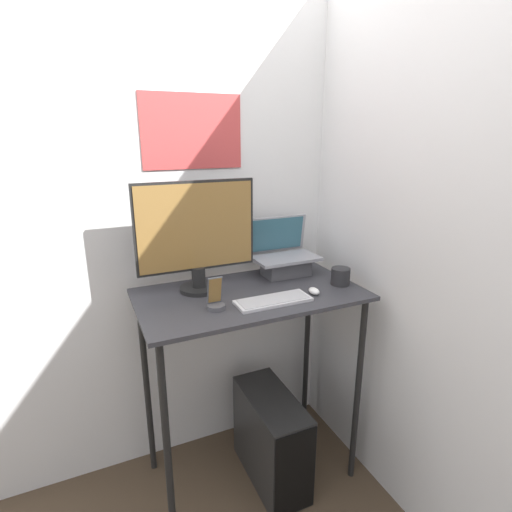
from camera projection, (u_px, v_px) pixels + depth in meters
The scene contains 10 objects.
wall_back at pixel (222, 229), 2.18m from camera, with size 6.00×0.06×2.60m.
wall_side_right at pixel (400, 247), 1.83m from camera, with size 0.05×6.00×2.60m.
desk at pixel (251, 320), 1.96m from camera, with size 1.07×0.59×1.07m.
laptop at pixel (284, 259), 2.15m from camera, with size 0.34×0.23×0.30m.
monitor at pixel (197, 237), 1.87m from camera, with size 0.57×0.19×0.53m.
keyboard at pixel (273, 300), 1.80m from camera, with size 0.35×0.13×0.02m.
mouse at pixel (314, 291), 1.89m from camera, with size 0.04×0.07×0.03m.
cell_phone at pixel (216, 300), 1.73m from camera, with size 0.08×0.08×0.15m.
computer_tower at pixel (271, 438), 2.12m from camera, with size 0.23×0.52×0.50m.
mug at pixel (340, 276), 2.01m from camera, with size 0.09×0.09×0.09m.
Camera 1 is at (-0.71, -1.34, 1.80)m, focal length 28.00 mm.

